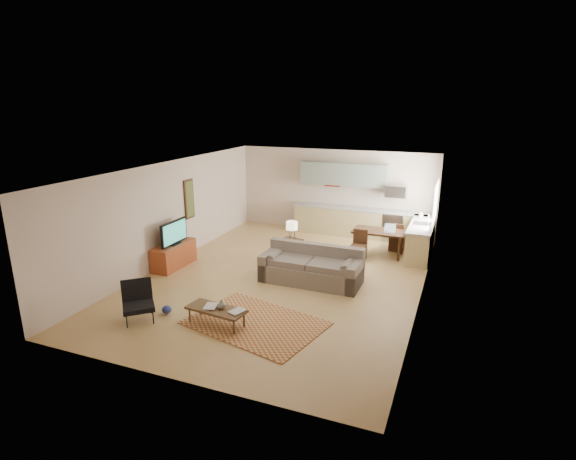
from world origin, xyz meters
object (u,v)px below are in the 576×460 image
at_px(armchair, 138,302).
at_px(tv_credenza, 174,255).
at_px(console_table, 292,250).
at_px(dining_table, 378,243).
at_px(coffee_table, 217,317).
at_px(sofa, 311,265).

bearing_deg(armchair, tv_credenza, 69.75).
bearing_deg(tv_credenza, console_table, 28.99).
bearing_deg(console_table, tv_credenza, -138.14).
bearing_deg(tv_credenza, armchair, -67.59).
bearing_deg(dining_table, tv_credenza, -148.37).
distance_m(armchair, tv_credenza, 3.02).
relative_size(coffee_table, console_table, 1.90).
relative_size(sofa, armchair, 3.18).
bearing_deg(armchair, console_table, 27.30).
height_order(armchair, dining_table, armchair).
bearing_deg(sofa, tv_credenza, -174.46).
xyz_separation_m(tv_credenza, dining_table, (4.80, 2.89, 0.05)).
height_order(console_table, dining_table, dining_table).
bearing_deg(coffee_table, console_table, 95.79).
bearing_deg(dining_table, coffee_table, -111.35).
relative_size(sofa, dining_table, 1.75).
height_order(armchair, console_table, armchair).
distance_m(tv_credenza, dining_table, 5.60).
bearing_deg(dining_table, console_table, -145.79).
relative_size(coffee_table, armchair, 1.53).
bearing_deg(armchair, coffee_table, -28.01).
relative_size(armchair, tv_credenza, 0.58).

